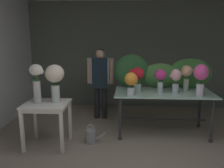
{
  "coord_description": "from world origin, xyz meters",
  "views": [
    {
      "loc": [
        -0.13,
        -2.51,
        1.82
      ],
      "look_at": [
        -0.38,
        1.51,
        1.0
      ],
      "focal_mm": 38.55,
      "sensor_mm": 36.0,
      "label": 1
    }
  ],
  "objects_px": {
    "vase_peach_tulips": "(187,74)",
    "vase_magenta_snapdragons": "(160,78)",
    "vase_sunset_roses": "(131,82)",
    "florist": "(100,77)",
    "display_table_glass": "(163,98)",
    "vase_cream_lisianthus_tall": "(55,78)",
    "vase_fuchsia_anemones": "(201,77)",
    "watering_can": "(91,136)",
    "vase_white_roses_tall": "(37,80)",
    "vase_crimson_carnations": "(137,77)",
    "side_table_white": "(47,109)",
    "vase_blush_peonies": "(176,79)"
  },
  "relations": [
    {
      "from": "vase_peach_tulips",
      "to": "vase_sunset_roses",
      "type": "xyz_separation_m",
      "value": [
        -1.04,
        -0.49,
        -0.06
      ]
    },
    {
      "from": "vase_white_roses_tall",
      "to": "vase_fuchsia_anemones",
      "type": "bearing_deg",
      "value": 7.87
    },
    {
      "from": "side_table_white",
      "to": "vase_peach_tulips",
      "type": "distance_m",
      "value": 2.59
    },
    {
      "from": "display_table_glass",
      "to": "vase_sunset_roses",
      "type": "bearing_deg",
      "value": -151.4
    },
    {
      "from": "vase_magenta_snapdragons",
      "to": "vase_sunset_roses",
      "type": "relative_size",
      "value": 1.05
    },
    {
      "from": "vase_sunset_roses",
      "to": "vase_fuchsia_anemones",
      "type": "distance_m",
      "value": 1.17
    },
    {
      "from": "side_table_white",
      "to": "florist",
      "type": "xyz_separation_m",
      "value": [
        0.73,
        1.42,
        0.3
      ]
    },
    {
      "from": "vase_blush_peonies",
      "to": "display_table_glass",
      "type": "bearing_deg",
      "value": 159.08
    },
    {
      "from": "vase_white_roses_tall",
      "to": "display_table_glass",
      "type": "bearing_deg",
      "value": 17.07
    },
    {
      "from": "vase_magenta_snapdragons",
      "to": "vase_cream_lisianthus_tall",
      "type": "height_order",
      "value": "vase_cream_lisianthus_tall"
    },
    {
      "from": "display_table_glass",
      "to": "florist",
      "type": "bearing_deg",
      "value": 148.53
    },
    {
      "from": "vase_crimson_carnations",
      "to": "vase_peach_tulips",
      "type": "bearing_deg",
      "value": 11.59
    },
    {
      "from": "side_table_white",
      "to": "vase_magenta_snapdragons",
      "type": "xyz_separation_m",
      "value": [
        1.9,
        0.57,
        0.43
      ]
    },
    {
      "from": "side_table_white",
      "to": "vase_crimson_carnations",
      "type": "xyz_separation_m",
      "value": [
        1.49,
        0.62,
        0.44
      ]
    },
    {
      "from": "vase_white_roses_tall",
      "to": "vase_cream_lisianthus_tall",
      "type": "relative_size",
      "value": 1.02
    },
    {
      "from": "side_table_white",
      "to": "florist",
      "type": "relative_size",
      "value": 0.48
    },
    {
      "from": "vase_blush_peonies",
      "to": "vase_crimson_carnations",
      "type": "height_order",
      "value": "vase_crimson_carnations"
    },
    {
      "from": "side_table_white",
      "to": "vase_crimson_carnations",
      "type": "height_order",
      "value": "vase_crimson_carnations"
    },
    {
      "from": "vase_peach_tulips",
      "to": "vase_cream_lisianthus_tall",
      "type": "distance_m",
      "value": 2.39
    },
    {
      "from": "vase_magenta_snapdragons",
      "to": "vase_peach_tulips",
      "type": "distance_m",
      "value": 0.57
    },
    {
      "from": "display_table_glass",
      "to": "vase_magenta_snapdragons",
      "type": "distance_m",
      "value": 0.41
    },
    {
      "from": "vase_peach_tulips",
      "to": "vase_blush_peonies",
      "type": "bearing_deg",
      "value": -135.92
    },
    {
      "from": "vase_peach_tulips",
      "to": "vase_sunset_roses",
      "type": "distance_m",
      "value": 1.15
    },
    {
      "from": "florist",
      "to": "watering_can",
      "type": "xyz_separation_m",
      "value": [
        -0.03,
        -1.28,
        -0.82
      ]
    },
    {
      "from": "vase_magenta_snapdragons",
      "to": "vase_blush_peonies",
      "type": "bearing_deg",
      "value": 1.82
    },
    {
      "from": "florist",
      "to": "vase_magenta_snapdragons",
      "type": "height_order",
      "value": "florist"
    },
    {
      "from": "watering_can",
      "to": "vase_blush_peonies",
      "type": "bearing_deg",
      "value": 16.4
    },
    {
      "from": "florist",
      "to": "vase_sunset_roses",
      "type": "distance_m",
      "value": 1.28
    },
    {
      "from": "vase_crimson_carnations",
      "to": "vase_sunset_roses",
      "type": "height_order",
      "value": "vase_crimson_carnations"
    },
    {
      "from": "vase_peach_tulips",
      "to": "vase_crimson_carnations",
      "type": "xyz_separation_m",
      "value": [
        -0.93,
        -0.19,
        -0.03
      ]
    },
    {
      "from": "side_table_white",
      "to": "vase_sunset_roses",
      "type": "distance_m",
      "value": 1.47
    },
    {
      "from": "vase_magenta_snapdragons",
      "to": "vase_sunset_roses",
      "type": "distance_m",
      "value": 0.58
    },
    {
      "from": "side_table_white",
      "to": "vase_magenta_snapdragons",
      "type": "height_order",
      "value": "vase_magenta_snapdragons"
    },
    {
      "from": "vase_sunset_roses",
      "to": "vase_blush_peonies",
      "type": "bearing_deg",
      "value": 17.64
    },
    {
      "from": "side_table_white",
      "to": "vase_cream_lisianthus_tall",
      "type": "bearing_deg",
      "value": 23.6
    },
    {
      "from": "side_table_white",
      "to": "vase_white_roses_tall",
      "type": "height_order",
      "value": "vase_white_roses_tall"
    },
    {
      "from": "vase_fuchsia_anemones",
      "to": "watering_can",
      "type": "distance_m",
      "value": 2.12
    },
    {
      "from": "vase_peach_tulips",
      "to": "vase_sunset_roses",
      "type": "bearing_deg",
      "value": -154.89
    },
    {
      "from": "vase_magenta_snapdragons",
      "to": "vase_sunset_roses",
      "type": "height_order",
      "value": "vase_magenta_snapdragons"
    },
    {
      "from": "vase_peach_tulips",
      "to": "vase_magenta_snapdragons",
      "type": "bearing_deg",
      "value": -154.89
    },
    {
      "from": "vase_sunset_roses",
      "to": "vase_crimson_carnations",
      "type": "bearing_deg",
      "value": 69.74
    },
    {
      "from": "vase_fuchsia_anemones",
      "to": "display_table_glass",
      "type": "bearing_deg",
      "value": 153.62
    },
    {
      "from": "vase_peach_tulips",
      "to": "vase_sunset_roses",
      "type": "relative_size",
      "value": 1.17
    },
    {
      "from": "florist",
      "to": "vase_peach_tulips",
      "type": "bearing_deg",
      "value": -19.84
    },
    {
      "from": "vase_crimson_carnations",
      "to": "vase_cream_lisianthus_tall",
      "type": "distance_m",
      "value": 1.46
    },
    {
      "from": "vase_magenta_snapdragons",
      "to": "vase_white_roses_tall",
      "type": "relative_size",
      "value": 0.67
    },
    {
      "from": "vase_cream_lisianthus_tall",
      "to": "vase_peach_tulips",
      "type": "bearing_deg",
      "value": 18.2
    },
    {
      "from": "vase_blush_peonies",
      "to": "vase_magenta_snapdragons",
      "type": "xyz_separation_m",
      "value": [
        -0.27,
        -0.01,
        0.01
      ]
    },
    {
      "from": "vase_crimson_carnations",
      "to": "vase_cream_lisianthus_tall",
      "type": "relative_size",
      "value": 0.73
    },
    {
      "from": "vase_crimson_carnations",
      "to": "watering_can",
      "type": "xyz_separation_m",
      "value": [
        -0.79,
        -0.48,
        -0.95
      ]
    }
  ]
}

